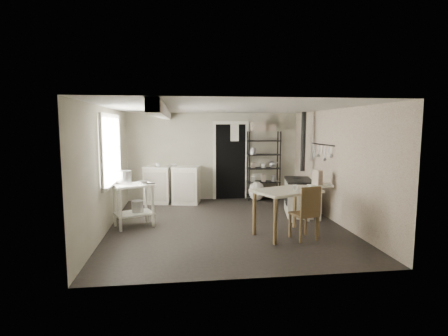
{
  "coord_description": "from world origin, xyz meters",
  "views": [
    {
      "loc": [
        -0.88,
        -6.71,
        1.95
      ],
      "look_at": [
        0.0,
        0.3,
        1.1
      ],
      "focal_mm": 28.0,
      "sensor_mm": 36.0,
      "label": 1
    }
  ],
  "objects": [
    {
      "name": "saucepan",
      "position": [
        -1.61,
        0.06,
        0.85
      ],
      "size": [
        0.21,
        0.21,
        0.1
      ],
      "primitive_type": "cylinder",
      "rotation": [
        0.0,
        0.0,
        -0.26
      ],
      "color": "silver",
      "rests_on": "prep_table"
    },
    {
      "name": "bucket",
      "position": [
        -1.73,
        0.12,
        0.39
      ],
      "size": [
        0.26,
        0.26,
        0.24
      ],
      "primitive_type": "cylinder",
      "rotation": [
        0.0,
        0.0,
        -0.18
      ],
      "color": "silver",
      "rests_on": "prep_table"
    },
    {
      "name": "utensil_rail",
      "position": [
        2.19,
        0.6,
        1.55
      ],
      "size": [
        0.06,
        1.2,
        0.44
      ],
      "primitive_type": null,
      "color": "silver",
      "rests_on": "wall_right"
    },
    {
      "name": "side_ledge",
      "position": [
        1.95,
        0.03,
        0.43
      ],
      "size": [
        0.5,
        0.28,
        0.76
      ],
      "primitive_type": null,
      "rotation": [
        0.0,
        0.0,
        -0.03
      ],
      "color": "white",
      "rests_on": "ground"
    },
    {
      "name": "wall_right",
      "position": [
        2.25,
        0.0,
        1.15
      ],
      "size": [
        0.02,
        5.0,
        2.3
      ],
      "primitive_type": "cube",
      "color": "#B9B49E",
      "rests_on": "ground"
    },
    {
      "name": "window",
      "position": [
        -2.22,
        0.2,
        1.5
      ],
      "size": [
        0.12,
        1.76,
        1.28
      ],
      "primitive_type": null,
      "color": "white",
      "rests_on": "wall_left"
    },
    {
      "name": "ceiling_beam",
      "position": [
        -1.2,
        0.0,
        2.2
      ],
      "size": [
        0.18,
        5.0,
        0.18
      ],
      "primitive_type": null,
      "color": "white",
      "rests_on": "ceiling"
    },
    {
      "name": "storage_box_a",
      "position": [
        1.14,
        2.25,
        2.01
      ],
      "size": [
        0.34,
        0.3,
        0.23
      ],
      "primitive_type": "cube",
      "rotation": [
        0.0,
        0.0,
        0.03
      ],
      "color": "beige",
      "rests_on": "shelf_rack"
    },
    {
      "name": "work_table",
      "position": [
        0.97,
        -0.81,
        0.38
      ],
      "size": [
        1.3,
        1.12,
        0.83
      ],
      "primitive_type": null,
      "rotation": [
        0.0,
        0.0,
        0.39
      ],
      "color": "beige",
      "rests_on": "ground"
    },
    {
      "name": "shelf_jar",
      "position": [
        0.97,
        2.27,
        1.36
      ],
      "size": [
        0.1,
        0.1,
        0.18
      ],
      "primitive_type": "imported",
      "rotation": [
        0.0,
        0.0,
        0.31
      ],
      "color": "silver",
      "rests_on": "shelf_rack"
    },
    {
      "name": "shelf_rack",
      "position": [
        1.3,
        2.26,
        0.95
      ],
      "size": [
        0.87,
        0.36,
        1.81
      ],
      "primitive_type": null,
      "rotation": [
        0.0,
        0.0,
        -0.03
      ],
      "color": "black",
      "rests_on": "ground"
    },
    {
      "name": "chair",
      "position": [
        1.22,
        -1.05,
        0.48
      ],
      "size": [
        0.48,
        0.5,
        0.94
      ],
      "primitive_type": null,
      "rotation": [
        0.0,
        0.0,
        0.26
      ],
      "color": "brown",
      "rests_on": "ground"
    },
    {
      "name": "stockpot",
      "position": [
        -1.97,
        0.16,
        0.94
      ],
      "size": [
        0.32,
        0.32,
        0.3
      ],
      "primitive_type": "cylinder",
      "rotation": [
        0.0,
        0.0,
        0.14
      ],
      "color": "silver",
      "rests_on": "prep_table"
    },
    {
      "name": "stove",
      "position": [
        1.71,
        0.65,
        0.44
      ],
      "size": [
        0.75,
        1.09,
        0.78
      ],
      "primitive_type": null,
      "rotation": [
        0.0,
        0.0,
        -0.21
      ],
      "color": "beige",
      "rests_on": "ground"
    },
    {
      "name": "wall_back",
      "position": [
        0.0,
        2.5,
        1.15
      ],
      "size": [
        4.5,
        0.02,
        2.3
      ],
      "primitive_type": "cube",
      "color": "#B9B49E",
      "rests_on": "ground"
    },
    {
      "name": "prep_table",
      "position": [
        -1.8,
        0.09,
        0.4
      ],
      "size": [
        0.88,
        0.77,
        0.84
      ],
      "primitive_type": null,
      "rotation": [
        0.0,
        0.0,
        0.41
      ],
      "color": "white",
      "rests_on": "ground"
    },
    {
      "name": "base_cabinets",
      "position": [
        -1.1,
        2.15,
        0.46
      ],
      "size": [
        1.53,
        0.88,
        0.94
      ],
      "primitive_type": null,
      "rotation": [
        0.0,
        0.0,
        -0.19
      ],
      "color": "beige",
      "rests_on": "ground"
    },
    {
      "name": "floor",
      "position": [
        0.0,
        0.0,
        0.0
      ],
      "size": [
        5.0,
        5.0,
        0.0
      ],
      "primitive_type": "plane",
      "color": "black",
      "rests_on": "ground"
    },
    {
      "name": "flour_sack",
      "position": [
        1.09,
        2.15,
        0.24
      ],
      "size": [
        0.48,
        0.43,
        0.51
      ],
      "primitive_type": "ellipsoid",
      "rotation": [
        0.0,
        0.0,
        -0.16
      ],
      "color": "silver",
      "rests_on": "ground"
    },
    {
      "name": "storage_box_b",
      "position": [
        1.47,
        2.31,
        1.99
      ],
      "size": [
        0.3,
        0.29,
        0.18
      ],
      "primitive_type": "cube",
      "rotation": [
        0.0,
        0.0,
        -0.08
      ],
      "color": "beige",
      "rests_on": "shelf_rack"
    },
    {
      "name": "wallpaper_panel",
      "position": [
        2.24,
        0.0,
        1.15
      ],
      "size": [
        0.01,
        5.0,
        2.3
      ],
      "primitive_type": null,
      "color": "beige",
      "rests_on": "wall_right"
    },
    {
      "name": "mixing_bowl",
      "position": [
        -1.05,
        2.15,
        0.95
      ],
      "size": [
        0.32,
        0.32,
        0.07
      ],
      "primitive_type": "imported",
      "rotation": [
        0.0,
        0.0,
        0.16
      ],
      "color": "silver",
      "rests_on": "base_cabinets"
    },
    {
      "name": "stovepipe",
      "position": [
        1.95,
        1.1,
        1.59
      ],
      "size": [
        0.1,
        0.1,
        1.33
      ],
      "primitive_type": null,
      "rotation": [
        0.0,
        0.0,
        -0.02
      ],
      "color": "black",
      "rests_on": "stove"
    },
    {
      "name": "counter_cup",
      "position": [
        -1.44,
        2.05,
        0.97
      ],
      "size": [
        0.15,
        0.15,
        0.1
      ],
      "primitive_type": "imported",
      "rotation": [
        0.0,
        0.0,
        0.2
      ],
      "color": "silver",
      "rests_on": "base_cabinets"
    },
    {
      "name": "floor_crock",
      "position": [
        1.37,
        0.02,
        0.07
      ],
      "size": [
        0.14,
        0.14,
        0.14
      ],
      "primitive_type": "cylinder",
      "rotation": [
        0.0,
        0.0,
        -0.42
      ],
      "color": "silver",
      "rests_on": "ground"
    },
    {
      "name": "doorway",
      "position": [
        0.45,
        2.47,
        1.0
      ],
      "size": [
        0.96,
        0.1,
        2.08
      ],
      "primitive_type": null,
      "color": "white",
      "rests_on": "ground"
    },
    {
      "name": "wall_left",
      "position": [
        -2.25,
        0.0,
        1.15
      ],
      "size": [
        0.02,
        5.0,
        2.3
      ],
      "primitive_type": "cube",
      "color": "#B9B49E",
      "rests_on": "ground"
    },
    {
      "name": "wall_front",
      "position": [
        0.0,
        -2.5,
        1.15
      ],
      "size": [
        4.5,
        0.02,
        2.3
      ],
      "primitive_type": "cube",
      "color": "#B9B49E",
      "rests_on": "ground"
    },
    {
      "name": "oats_box",
      "position": [
        1.89,
        0.03,
        1.01
      ],
      "size": [
        0.18,
        0.23,
        0.3
      ],
      "primitive_type": "cube",
      "rotation": [
        0.0,
        0.0,
        0.32
      ],
      "color": "beige",
      "rests_on": "side_ledge"
    },
    {
      "name": "table_cup",
      "position": [
        1.12,
        -0.86,
        0.8
      ],
      "size": [
        0.12,
        0.12,
        0.09
      ],
      "primitive_type": "imported",
      "rotation": [
        0.0,
        0.0,
        -0.3
      ],
      "color": "silver",
      "rests_on": "work_table"
    },
    {
      "name": "ceiling",
      "position": [
        0.0,
        0.0,
        2.3
      ],
      "size": [
        5.0,
        5.0,
        0.0
      ],
      "primitive_type": "plane",
      "rotation": [
        3.14,
        0.0,
        0.0
      ],
      "color": "silver",
      "rests_on": "wall_back"
    }
  ]
}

